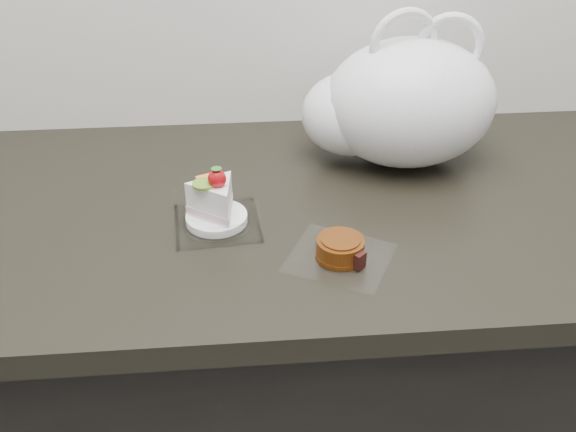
{
  "coord_description": "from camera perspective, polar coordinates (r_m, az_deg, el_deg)",
  "views": [
    {
      "loc": [
        -0.1,
        0.8,
        1.45
      ],
      "look_at": [
        -0.03,
        1.58,
        0.94
      ],
      "focal_mm": 40.0,
      "sensor_mm": 36.0,
      "label": 1
    }
  ],
  "objects": [
    {
      "name": "mooncake_wrap",
      "position": [
        0.91,
        4.72,
        -3.05
      ],
      "size": [
        0.18,
        0.18,
        0.03
      ],
      "rotation": [
        0.0,
        0.0,
        -0.3
      ],
      "color": "white",
      "rests_on": "counter"
    },
    {
      "name": "counter",
      "position": [
        1.34,
        0.94,
        -15.22
      ],
      "size": [
        2.04,
        0.64,
        0.9
      ],
      "color": "black",
      "rests_on": "ground"
    },
    {
      "name": "plastic_bag",
      "position": [
        1.14,
        9.74,
        9.79
      ],
      "size": [
        0.34,
        0.24,
        0.27
      ],
      "rotation": [
        0.0,
        0.0,
        0.03
      ],
      "color": "white",
      "rests_on": "counter"
    },
    {
      "name": "cake_tray",
      "position": [
        0.98,
        -6.42,
        0.64
      ],
      "size": [
        0.14,
        0.14,
        0.1
      ],
      "rotation": [
        0.0,
        0.0,
        0.09
      ],
      "color": "white",
      "rests_on": "counter"
    }
  ]
}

